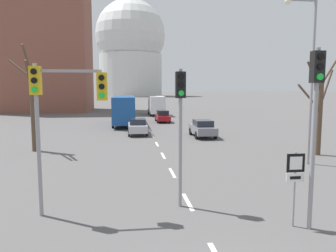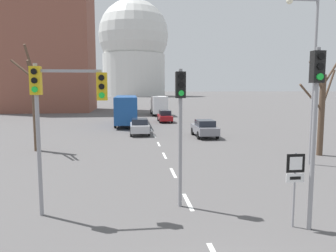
{
  "view_description": "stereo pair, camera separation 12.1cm",
  "coord_description": "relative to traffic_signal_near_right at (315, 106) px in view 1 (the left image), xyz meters",
  "views": [
    {
      "loc": [
        -2.34,
        -5.48,
        4.5
      ],
      "look_at": [
        -0.84,
        6.51,
        3.09
      ],
      "focal_mm": 35.0,
      "sensor_mm": 36.0,
      "label": 1
    },
    {
      "loc": [
        -2.21,
        -5.49,
        4.5
      ],
      "look_at": [
        -0.84,
        6.51,
        3.09
      ],
      "focal_mm": 35.0,
      "sensor_mm": 36.0,
      "label": 2
    }
  ],
  "objects": [
    {
      "name": "route_sign_post",
      "position": [
        -0.44,
        0.22,
        -2.27
      ],
      "size": [
        0.6,
        0.08,
        2.47
      ],
      "color": "gray",
      "rests_on": "ground_plane"
    },
    {
      "name": "lane_stripe_5",
      "position": [
        -3.42,
        20.93,
        -3.94
      ],
      "size": [
        0.16,
        2.0,
        0.01
      ],
      "primitive_type": "cube",
      "color": "silver",
      "rests_on": "ground_plane"
    },
    {
      "name": "traffic_signal_centre_tall",
      "position": [
        -3.8,
        2.49,
        -0.34
      ],
      "size": [
        0.36,
        0.34,
        5.19
      ],
      "color": "gray",
      "rests_on": "ground_plane"
    },
    {
      "name": "lane_stripe_1",
      "position": [
        -3.42,
        2.93,
        -3.94
      ],
      "size": [
        0.16,
        2.0,
        0.01
      ],
      "primitive_type": "cube",
      "color": "silver",
      "rests_on": "ground_plane"
    },
    {
      "name": "lane_stripe_6",
      "position": [
        -3.42,
        25.43,
        -3.94
      ],
      "size": [
        0.16,
        2.0,
        0.01
      ],
      "primitive_type": "cube",
      "color": "silver",
      "rests_on": "ground_plane"
    },
    {
      "name": "lane_stripe_4",
      "position": [
        -3.42,
        16.43,
        -3.94
      ],
      "size": [
        0.16,
        2.0,
        0.01
      ],
      "primitive_type": "cube",
      "color": "silver",
      "rests_on": "ground_plane"
    },
    {
      "name": "city_bus",
      "position": [
        -6.16,
        30.8,
        -1.9
      ],
      "size": [
        2.66,
        10.8,
        3.48
      ],
      "color": "#19478C",
      "rests_on": "ground_plane"
    },
    {
      "name": "apartment_block_left",
      "position": [
        -21.99,
        57.23,
        9.88
      ],
      "size": [
        18.0,
        14.0,
        27.66
      ],
      "primitive_type": "cube",
      "color": "brown",
      "rests_on": "ground_plane"
    },
    {
      "name": "sedan_near_left",
      "position": [
        -1.13,
        33.45,
        -3.16
      ],
      "size": [
        1.74,
        4.58,
        1.57
      ],
      "color": "maroon",
      "rests_on": "ground_plane"
    },
    {
      "name": "capitol_dome",
      "position": [
        -3.42,
        174.22,
        22.11
      ],
      "size": [
        37.88,
        37.88,
        53.5
      ],
      "color": "silver",
      "rests_on": "ground_plane"
    },
    {
      "name": "sedan_mid_centre",
      "position": [
        -5.87,
        47.12,
        -3.1
      ],
      "size": [
        1.95,
        4.16,
        1.66
      ],
      "color": "#2D4C33",
      "rests_on": "ground_plane"
    },
    {
      "name": "lane_stripe_3",
      "position": [
        -3.42,
        11.93,
        -3.94
      ],
      "size": [
        0.16,
        2.0,
        0.01
      ],
      "primitive_type": "cube",
      "color": "silver",
      "rests_on": "ground_plane"
    },
    {
      "name": "bare_tree_right_near",
      "position": [
        6.92,
        10.87,
        -0.88
      ],
      "size": [
        3.38,
        1.51,
        6.57
      ],
      "color": "brown",
      "rests_on": "ground_plane"
    },
    {
      "name": "lane_stripe_9",
      "position": [
        -3.42,
        38.93,
        -3.94
      ],
      "size": [
        0.16,
        2.0,
        0.01
      ],
      "primitive_type": "cube",
      "color": "silver",
      "rests_on": "ground_plane"
    },
    {
      "name": "street_lamp_right",
      "position": [
        4.56,
        8.45,
        1.73
      ],
      "size": [
        1.92,
        0.36,
        9.46
      ],
      "color": "gray",
      "rests_on": "ground_plane"
    },
    {
      "name": "sedan_far_left",
      "position": [
        1.11,
        19.8,
        -3.12
      ],
      "size": [
        1.87,
        4.4,
        1.59
      ],
      "color": "slate",
      "rests_on": "ground_plane"
    },
    {
      "name": "lane_stripe_7",
      "position": [
        -3.42,
        29.93,
        -3.94
      ],
      "size": [
        0.16,
        2.0,
        0.01
      ],
      "primitive_type": "cube",
      "color": "silver",
      "rests_on": "ground_plane"
    },
    {
      "name": "delivery_truck",
      "position": [
        -0.98,
        44.31,
        -2.25
      ],
      "size": [
        2.44,
        7.2,
        3.14
      ],
      "color": "#333842",
      "rests_on": "ground_plane"
    },
    {
      "name": "traffic_signal_near_left",
      "position": [
        -8.06,
        2.19,
        0.1
      ],
      "size": [
        2.57,
        0.34,
        5.32
      ],
      "color": "gray",
      "rests_on": "ground_plane"
    },
    {
      "name": "traffic_signal_near_right",
      "position": [
        0.0,
        0.0,
        0.0
      ],
      "size": [
        0.36,
        0.34,
        5.71
      ],
      "color": "gray",
      "rests_on": "ground_plane"
    },
    {
      "name": "lane_stripe_8",
      "position": [
        -3.42,
        34.43,
        -3.94
      ],
      "size": [
        0.16,
        2.0,
        0.01
      ],
      "primitive_type": "cube",
      "color": "silver",
      "rests_on": "ground_plane"
    },
    {
      "name": "sedan_near_right",
      "position": [
        -4.79,
        22.04,
        -3.14
      ],
      "size": [
        1.83,
        4.14,
        1.56
      ],
      "color": "#B7B7BC",
      "rests_on": "ground_plane"
    },
    {
      "name": "bare_tree_left_near",
      "position": [
        -12.35,
        14.6,
        -0.66
      ],
      "size": [
        2.05,
        2.49,
        7.39
      ],
      "color": "brown",
      "rests_on": "ground_plane"
    },
    {
      "name": "lane_stripe_2",
      "position": [
        -3.42,
        7.43,
        -3.94
      ],
      "size": [
        0.16,
        2.0,
        0.01
      ],
      "primitive_type": "cube",
      "color": "silver",
      "rests_on": "ground_plane"
    }
  ]
}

